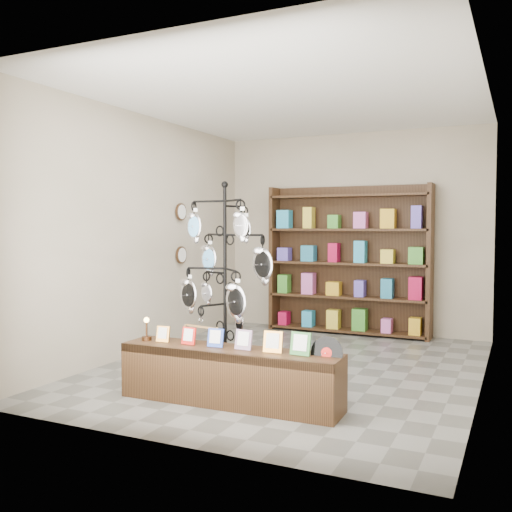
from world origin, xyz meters
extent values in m
plane|color=slate|center=(0.00, 0.00, 0.00)|extent=(5.00, 5.00, 0.00)
plane|color=#B6A793|center=(0.00, 2.50, 1.50)|extent=(4.00, 0.00, 4.00)
plane|color=#B6A793|center=(0.00, -2.50, 1.50)|extent=(4.00, 0.00, 4.00)
plane|color=#B6A793|center=(-2.00, 0.00, 1.50)|extent=(0.00, 5.00, 5.00)
plane|color=#B6A793|center=(2.00, 0.00, 1.50)|extent=(0.00, 5.00, 5.00)
plane|color=white|center=(0.00, 0.00, 3.00)|extent=(5.00, 5.00, 0.00)
cylinder|color=black|center=(-0.32, -1.00, 0.01)|extent=(0.52, 0.52, 0.03)
cylinder|color=black|center=(-0.32, -1.00, 0.99)|extent=(0.04, 0.04, 1.99)
sphere|color=black|center=(-0.32, -1.00, 2.01)|extent=(0.07, 0.07, 0.07)
ellipsoid|color=silver|center=(-0.26, -0.80, 0.63)|extent=(0.11, 0.06, 0.21)
cube|color=#A98046|center=(-0.44, -1.25, 0.63)|extent=(0.37, 0.09, 0.04)
cube|color=black|center=(-0.02, -1.47, 0.25)|extent=(2.07, 0.46, 0.51)
cube|color=orange|center=(-0.72, -1.48, 0.58)|extent=(0.13, 0.05, 0.15)
cube|color=red|center=(-0.44, -1.48, 0.59)|extent=(0.14, 0.05, 0.16)
cube|color=#263FA5|center=(-0.16, -1.47, 0.59)|extent=(0.15, 0.06, 0.17)
cube|color=#E54C33|center=(0.12, -1.46, 0.59)|extent=(0.16, 0.06, 0.18)
cube|color=orange|center=(0.40, -1.46, 0.60)|extent=(0.17, 0.06, 0.19)
cube|color=#337233|center=(0.65, -1.46, 0.60)|extent=(0.18, 0.06, 0.20)
cylinder|color=black|center=(0.87, -1.40, 0.54)|extent=(0.28, 0.07, 0.28)
cylinder|color=red|center=(0.87, -1.41, 0.54)|extent=(0.09, 0.03, 0.09)
cylinder|color=#3E2311|center=(-0.91, -1.48, 0.52)|extent=(0.09, 0.09, 0.04)
cylinder|color=#3E2311|center=(-0.91, -1.48, 0.61)|extent=(0.02, 0.02, 0.13)
sphere|color=#FFBF59|center=(-0.91, -1.48, 0.70)|extent=(0.05, 0.05, 0.05)
cube|color=black|center=(0.00, 2.44, 1.10)|extent=(2.40, 0.04, 2.20)
cube|color=black|center=(-1.18, 2.28, 1.10)|extent=(0.06, 0.36, 2.20)
cube|color=black|center=(1.18, 2.28, 1.10)|extent=(0.06, 0.36, 2.20)
cube|color=black|center=(0.00, 2.28, 0.05)|extent=(2.36, 0.36, 0.04)
cube|color=black|center=(0.00, 2.28, 0.55)|extent=(2.36, 0.36, 0.03)
cube|color=black|center=(0.00, 2.28, 1.05)|extent=(2.36, 0.36, 0.04)
cube|color=black|center=(0.00, 2.28, 1.55)|extent=(2.36, 0.36, 0.04)
cube|color=black|center=(0.00, 2.28, 2.05)|extent=(2.36, 0.36, 0.04)
cylinder|color=black|center=(-1.97, 0.80, 1.80)|extent=(0.03, 0.24, 0.24)
cylinder|color=black|center=(-1.97, 0.80, 1.20)|extent=(0.03, 0.24, 0.24)
camera|label=1|loc=(2.33, -5.95, 1.60)|focal=40.00mm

